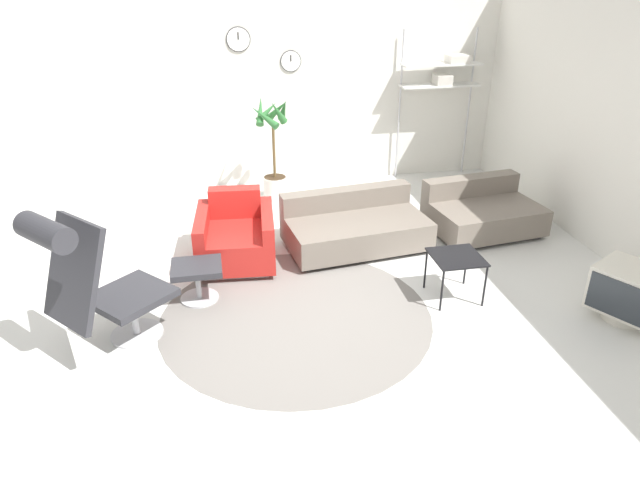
{
  "coord_description": "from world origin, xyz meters",
  "views": [
    {
      "loc": [
        -0.78,
        -4.63,
        2.89
      ],
      "look_at": [
        0.14,
        0.07,
        0.55
      ],
      "focal_mm": 32.0,
      "sensor_mm": 36.0,
      "label": 1
    }
  ],
  "objects_px": {
    "armchair_red": "(236,238)",
    "couch_low": "(355,228)",
    "ottoman": "(197,274)",
    "couch_second": "(482,214)",
    "crt_television": "(629,292)",
    "side_table": "(456,260)",
    "potted_plant": "(274,157)",
    "shelf_unit": "(444,75)",
    "lounge_chair": "(90,275)"
  },
  "relations": [
    {
      "from": "couch_low",
      "to": "shelf_unit",
      "type": "relative_size",
      "value": 0.78
    },
    {
      "from": "lounge_chair",
      "to": "potted_plant",
      "type": "xyz_separation_m",
      "value": [
        1.79,
        3.12,
        -0.16
      ]
    },
    {
      "from": "couch_low",
      "to": "side_table",
      "type": "distance_m",
      "value": 1.42
    },
    {
      "from": "couch_second",
      "to": "crt_television",
      "type": "xyz_separation_m",
      "value": [
        0.44,
        -1.99,
        0.06
      ]
    },
    {
      "from": "lounge_chair",
      "to": "couch_second",
      "type": "height_order",
      "value": "lounge_chair"
    },
    {
      "from": "couch_second",
      "to": "ottoman",
      "type": "bearing_deg",
      "value": 8.4
    },
    {
      "from": "couch_second",
      "to": "crt_television",
      "type": "distance_m",
      "value": 2.04
    },
    {
      "from": "side_table",
      "to": "crt_television",
      "type": "xyz_separation_m",
      "value": [
        1.35,
        -0.65,
        -0.12
      ]
    },
    {
      "from": "crt_television",
      "to": "side_table",
      "type": "bearing_deg",
      "value": 35.28
    },
    {
      "from": "crt_television",
      "to": "couch_second",
      "type": "bearing_deg",
      "value": -16.75
    },
    {
      "from": "lounge_chair",
      "to": "shelf_unit",
      "type": "relative_size",
      "value": 0.62
    },
    {
      "from": "lounge_chair",
      "to": "shelf_unit",
      "type": "distance_m",
      "value": 5.58
    },
    {
      "from": "lounge_chair",
      "to": "crt_television",
      "type": "relative_size",
      "value": 1.78
    },
    {
      "from": "couch_low",
      "to": "couch_second",
      "type": "xyz_separation_m",
      "value": [
        1.57,
        0.1,
        -0.0
      ]
    },
    {
      "from": "ottoman",
      "to": "shelf_unit",
      "type": "distance_m",
      "value": 4.65
    },
    {
      "from": "side_table",
      "to": "couch_low",
      "type": "bearing_deg",
      "value": 117.87
    },
    {
      "from": "potted_plant",
      "to": "shelf_unit",
      "type": "distance_m",
      "value": 2.65
    },
    {
      "from": "couch_second",
      "to": "crt_television",
      "type": "relative_size",
      "value": 1.82
    },
    {
      "from": "lounge_chair",
      "to": "shelf_unit",
      "type": "height_order",
      "value": "shelf_unit"
    },
    {
      "from": "lounge_chair",
      "to": "side_table",
      "type": "distance_m",
      "value": 3.18
    },
    {
      "from": "armchair_red",
      "to": "crt_television",
      "type": "bearing_deg",
      "value": 156.55
    },
    {
      "from": "potted_plant",
      "to": "couch_second",
      "type": "bearing_deg",
      "value": -33.34
    },
    {
      "from": "couch_second",
      "to": "shelf_unit",
      "type": "distance_m",
      "value": 2.3
    },
    {
      "from": "lounge_chair",
      "to": "armchair_red",
      "type": "bearing_deg",
      "value": 97.9
    },
    {
      "from": "armchair_red",
      "to": "crt_television",
      "type": "xyz_separation_m",
      "value": [
        3.33,
        -1.78,
        0.01
      ]
    },
    {
      "from": "side_table",
      "to": "potted_plant",
      "type": "bearing_deg",
      "value": 115.55
    },
    {
      "from": "ottoman",
      "to": "couch_low",
      "type": "height_order",
      "value": "couch_low"
    },
    {
      "from": "couch_low",
      "to": "shelf_unit",
      "type": "xyz_separation_m",
      "value": [
        1.76,
        2.02,
        1.26
      ]
    },
    {
      "from": "lounge_chair",
      "to": "couch_second",
      "type": "xyz_separation_m",
      "value": [
        4.06,
        1.62,
        -0.52
      ]
    },
    {
      "from": "ottoman",
      "to": "couch_second",
      "type": "bearing_deg",
      "value": 15.67
    },
    {
      "from": "armchair_red",
      "to": "side_table",
      "type": "height_order",
      "value": "armchair_red"
    },
    {
      "from": "potted_plant",
      "to": "shelf_unit",
      "type": "xyz_separation_m",
      "value": [
        2.46,
        0.42,
        0.9
      ]
    },
    {
      "from": "side_table",
      "to": "potted_plant",
      "type": "height_order",
      "value": "potted_plant"
    },
    {
      "from": "ottoman",
      "to": "armchair_red",
      "type": "xyz_separation_m",
      "value": [
        0.4,
        0.71,
        -0.0
      ]
    },
    {
      "from": "armchair_red",
      "to": "shelf_unit",
      "type": "relative_size",
      "value": 0.46
    },
    {
      "from": "ottoman",
      "to": "crt_television",
      "type": "height_order",
      "value": "crt_television"
    },
    {
      "from": "crt_television",
      "to": "shelf_unit",
      "type": "relative_size",
      "value": 0.35
    },
    {
      "from": "armchair_red",
      "to": "couch_low",
      "type": "bearing_deg",
      "value": -170.52
    },
    {
      "from": "side_table",
      "to": "shelf_unit",
      "type": "distance_m",
      "value": 3.61
    },
    {
      "from": "armchair_red",
      "to": "potted_plant",
      "type": "bearing_deg",
      "value": -105.26
    },
    {
      "from": "ottoman",
      "to": "crt_television",
      "type": "relative_size",
      "value": 0.64
    },
    {
      "from": "lounge_chair",
      "to": "ottoman",
      "type": "xyz_separation_m",
      "value": [
        0.76,
        0.7,
        -0.47
      ]
    },
    {
      "from": "couch_second",
      "to": "potted_plant",
      "type": "xyz_separation_m",
      "value": [
        -2.27,
        1.5,
        0.36
      ]
    },
    {
      "from": "lounge_chair",
      "to": "couch_low",
      "type": "bearing_deg",
      "value": 78.98
    },
    {
      "from": "shelf_unit",
      "to": "couch_second",
      "type": "bearing_deg",
      "value": -95.52
    },
    {
      "from": "couch_second",
      "to": "couch_low",
      "type": "bearing_deg",
      "value": -3.5
    },
    {
      "from": "lounge_chair",
      "to": "couch_low",
      "type": "distance_m",
      "value": 2.96
    },
    {
      "from": "armchair_red",
      "to": "lounge_chair",
      "type": "bearing_deg",
      "value": 54.96
    },
    {
      "from": "couch_low",
      "to": "shelf_unit",
      "type": "distance_m",
      "value": 2.96
    },
    {
      "from": "lounge_chair",
      "to": "armchair_red",
      "type": "distance_m",
      "value": 1.89
    }
  ]
}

